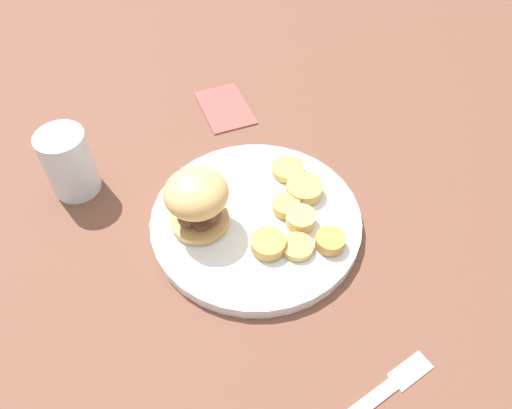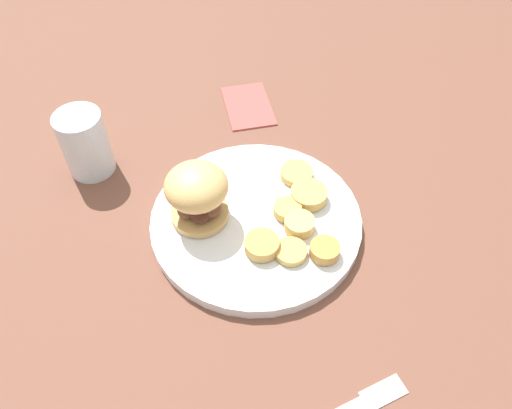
% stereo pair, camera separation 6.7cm
% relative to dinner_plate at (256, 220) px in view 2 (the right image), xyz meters
% --- Properties ---
extents(ground_plane, '(4.00, 4.00, 0.00)m').
position_rel_dinner_plate_xyz_m(ground_plane, '(0.00, 0.00, -0.01)').
color(ground_plane, brown).
extents(dinner_plate, '(0.29, 0.29, 0.02)m').
position_rel_dinner_plate_xyz_m(dinner_plate, '(0.00, 0.00, 0.00)').
color(dinner_plate, white).
rests_on(dinner_plate, ground_plane).
extents(sandwich, '(0.08, 0.09, 0.09)m').
position_rel_dinner_plate_xyz_m(sandwich, '(-0.08, 0.01, 0.05)').
color(sandwich, tan).
rests_on(sandwich, dinner_plate).
extents(potato_round_0, '(0.05, 0.05, 0.02)m').
position_rel_dinner_plate_xyz_m(potato_round_0, '(0.08, 0.02, 0.02)').
color(potato_round_0, tan).
rests_on(potato_round_0, dinner_plate).
extents(potato_round_1, '(0.04, 0.04, 0.02)m').
position_rel_dinner_plate_xyz_m(potato_round_1, '(0.08, -0.07, 0.02)').
color(potato_round_1, '#BC8942').
rests_on(potato_round_1, dinner_plate).
extents(potato_round_2, '(0.04, 0.04, 0.01)m').
position_rel_dinner_plate_xyz_m(potato_round_2, '(0.04, -0.07, 0.01)').
color(potato_round_2, tan).
rests_on(potato_round_2, dinner_plate).
extents(potato_round_3, '(0.04, 0.04, 0.02)m').
position_rel_dinner_plate_xyz_m(potato_round_3, '(0.06, -0.03, 0.02)').
color(potato_round_3, '#DBB766').
rests_on(potato_round_3, dinner_plate).
extents(potato_round_4, '(0.04, 0.04, 0.01)m').
position_rel_dinner_plate_xyz_m(potato_round_4, '(0.04, 0.00, 0.02)').
color(potato_round_4, tan).
rests_on(potato_round_4, dinner_plate).
extents(potato_round_5, '(0.05, 0.05, 0.01)m').
position_rel_dinner_plate_xyz_m(potato_round_5, '(0.07, 0.07, 0.01)').
color(potato_round_5, tan).
rests_on(potato_round_5, dinner_plate).
extents(potato_round_6, '(0.05, 0.05, 0.02)m').
position_rel_dinner_plate_xyz_m(potato_round_6, '(-0.00, -0.06, 0.02)').
color(potato_round_6, tan).
rests_on(potato_round_6, dinner_plate).
extents(drinking_glass, '(0.07, 0.07, 0.10)m').
position_rel_dinner_plate_xyz_m(drinking_glass, '(-0.24, 0.15, 0.04)').
color(drinking_glass, silver).
rests_on(drinking_glass, ground_plane).
extents(napkin, '(0.09, 0.12, 0.01)m').
position_rel_dinner_plate_xyz_m(napkin, '(0.02, 0.26, -0.01)').
color(napkin, '#B24C47').
rests_on(napkin, ground_plane).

